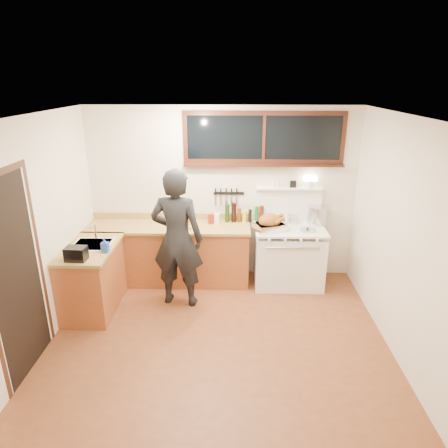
{
  "coord_description": "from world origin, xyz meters",
  "views": [
    {
      "loc": [
        0.17,
        -4.07,
        2.95
      ],
      "look_at": [
        0.05,
        0.85,
        1.15
      ],
      "focal_mm": 32.0,
      "sensor_mm": 36.0,
      "label": 1
    }
  ],
  "objects_px": {
    "man": "(177,239)",
    "cutting_board": "(182,223)",
    "vintage_stove": "(288,254)",
    "roast_turkey": "(270,223)"
  },
  "relations": [
    {
      "from": "roast_turkey",
      "to": "vintage_stove",
      "type": "bearing_deg",
      "value": 19.44
    },
    {
      "from": "vintage_stove",
      "to": "cutting_board",
      "type": "xyz_separation_m",
      "value": [
        -1.58,
        0.0,
        0.49
      ]
    },
    {
      "from": "cutting_board",
      "to": "roast_turkey",
      "type": "distance_m",
      "value": 1.28
    },
    {
      "from": "man",
      "to": "cutting_board",
      "type": "relative_size",
      "value": 4.19
    },
    {
      "from": "man",
      "to": "cutting_board",
      "type": "xyz_separation_m",
      "value": [
        -0.01,
        0.62,
        0.0
      ]
    },
    {
      "from": "man",
      "to": "cutting_board",
      "type": "height_order",
      "value": "man"
    },
    {
      "from": "vintage_stove",
      "to": "cutting_board",
      "type": "distance_m",
      "value": 1.66
    },
    {
      "from": "man",
      "to": "vintage_stove",
      "type": "bearing_deg",
      "value": 21.25
    },
    {
      "from": "vintage_stove",
      "to": "man",
      "type": "height_order",
      "value": "man"
    },
    {
      "from": "cutting_board",
      "to": "roast_turkey",
      "type": "xyz_separation_m",
      "value": [
        1.28,
        -0.11,
        0.05
      ]
    }
  ]
}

